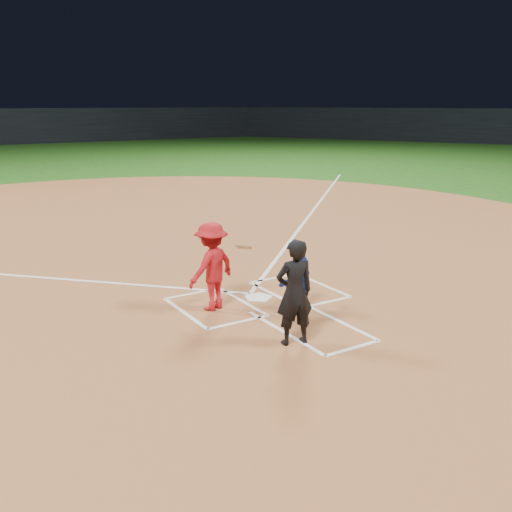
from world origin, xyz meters
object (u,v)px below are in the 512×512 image
home_plate (258,297)px  catcher (299,282)px  umpire (294,292)px  batter_at_plate (212,266)px

home_plate → catcher: (0.29, -0.95, 0.52)m
umpire → batter_at_plate: bearing=-69.8°
home_plate → umpire: bearing=72.5°
home_plate → umpire: umpire is taller
home_plate → batter_at_plate: size_ratio=0.37×
batter_at_plate → home_plate: bearing=3.6°
home_plate → batter_at_plate: (-1.05, -0.07, 0.81)m
home_plate → umpire: 2.40m
catcher → batter_at_plate: 1.62m
catcher → umpire: 1.57m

